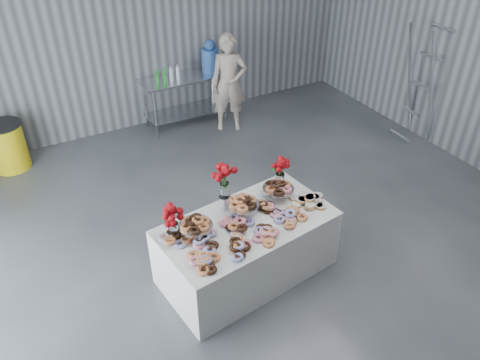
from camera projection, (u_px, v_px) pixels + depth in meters
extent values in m
plane|color=#34373B|center=(280.00, 290.00, 5.21)|extent=(9.00, 9.00, 0.00)
cube|color=gray|center=(129.00, 9.00, 7.30)|extent=(8.00, 0.04, 4.00)
cube|color=silver|center=(247.00, 248.00, 5.22)|extent=(2.01, 1.23, 0.75)
cube|color=silver|center=(184.00, 78.00, 7.92)|extent=(1.50, 0.60, 0.04)
cube|color=silver|center=(186.00, 111.00, 8.28)|extent=(1.40, 0.55, 0.03)
cylinder|color=silver|center=(156.00, 116.00, 7.74)|extent=(0.04, 0.04, 0.86)
cylinder|color=silver|center=(225.00, 100.00, 8.25)|extent=(0.04, 0.04, 0.86)
cylinder|color=silver|center=(145.00, 104.00, 8.09)|extent=(0.04, 0.04, 0.86)
cylinder|color=silver|center=(213.00, 89.00, 8.61)|extent=(0.04, 0.04, 0.86)
cylinder|color=silver|center=(196.00, 230.00, 4.81)|extent=(0.06, 0.06, 0.12)
cylinder|color=silver|center=(195.00, 225.00, 4.77)|extent=(0.36, 0.36, 0.01)
cylinder|color=silver|center=(243.00, 209.00, 5.10)|extent=(0.06, 0.06, 0.12)
cylinder|color=silver|center=(243.00, 204.00, 5.06)|extent=(0.36, 0.36, 0.01)
cylinder|color=silver|center=(278.00, 193.00, 5.34)|extent=(0.06, 0.06, 0.12)
cylinder|color=silver|center=(278.00, 188.00, 5.30)|extent=(0.36, 0.36, 0.01)
cylinder|color=white|center=(174.00, 230.00, 4.76)|extent=(0.11, 0.11, 0.18)
cylinder|color=#1E5919|center=(173.00, 220.00, 4.68)|extent=(0.04, 0.04, 0.18)
cylinder|color=white|center=(280.00, 180.00, 5.49)|extent=(0.11, 0.11, 0.18)
cylinder|color=#1E5919|center=(280.00, 171.00, 5.42)|extent=(0.04, 0.04, 0.18)
cylinder|color=silver|center=(225.00, 202.00, 5.17)|extent=(0.14, 0.14, 0.15)
cylinder|color=white|center=(225.00, 190.00, 5.08)|extent=(0.11, 0.11, 0.18)
cylinder|color=#1E5919|center=(224.00, 180.00, 5.00)|extent=(0.04, 0.04, 0.18)
cylinder|color=#3E75D4|center=(210.00, 60.00, 7.99)|extent=(0.28, 0.28, 0.40)
sphere|color=#3E75D4|center=(210.00, 45.00, 7.84)|extent=(0.20, 0.20, 0.20)
imported|color=#CC8C93|center=(229.00, 83.00, 7.84)|extent=(0.72, 0.61, 1.66)
cylinder|color=yellow|center=(8.00, 147.00, 7.05)|extent=(0.53, 0.53, 0.72)
cylinder|color=black|center=(0.00, 125.00, 6.84)|extent=(0.57, 0.57, 0.02)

